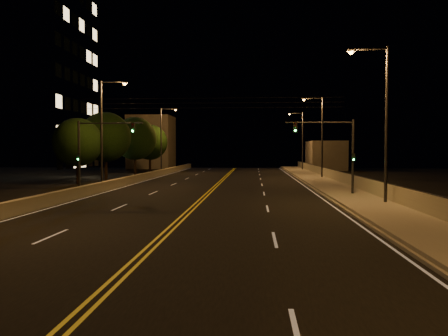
# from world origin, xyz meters

# --- Properties ---
(road) EXTENTS (18.00, 120.00, 0.02)m
(road) POSITION_xyz_m (0.00, 20.00, 0.01)
(road) COLOR black
(road) RESTS_ON ground
(sidewalk) EXTENTS (3.60, 120.00, 0.30)m
(sidewalk) POSITION_xyz_m (10.80, 20.00, 0.15)
(sidewalk) COLOR gray
(sidewalk) RESTS_ON ground
(curb) EXTENTS (0.14, 120.00, 0.15)m
(curb) POSITION_xyz_m (8.93, 20.00, 0.07)
(curb) COLOR gray
(curb) RESTS_ON ground
(parapet_wall) EXTENTS (0.30, 120.00, 1.00)m
(parapet_wall) POSITION_xyz_m (12.45, 20.00, 0.80)
(parapet_wall) COLOR gray
(parapet_wall) RESTS_ON sidewalk
(jersey_barrier) EXTENTS (0.45, 120.00, 0.83)m
(jersey_barrier) POSITION_xyz_m (-9.08, 20.00, 0.41)
(jersey_barrier) COLOR gray
(jersey_barrier) RESTS_ON ground
(distant_building_right) EXTENTS (6.00, 10.00, 5.11)m
(distant_building_right) POSITION_xyz_m (16.50, 72.74, 2.55)
(distant_building_right) COLOR gray
(distant_building_right) RESTS_ON ground
(distant_building_left) EXTENTS (8.00, 8.00, 10.04)m
(distant_building_left) POSITION_xyz_m (-16.00, 76.42, 5.02)
(distant_building_left) COLOR gray
(distant_building_left) RESTS_ON ground
(parapet_rail) EXTENTS (0.06, 120.00, 0.06)m
(parapet_rail) POSITION_xyz_m (12.45, 20.00, 1.33)
(parapet_rail) COLOR black
(parapet_rail) RESTS_ON parapet_wall
(lane_markings) EXTENTS (17.32, 116.00, 0.00)m
(lane_markings) POSITION_xyz_m (0.00, 19.93, 0.02)
(lane_markings) COLOR silver
(lane_markings) RESTS_ON road
(streetlight_1) EXTENTS (2.55, 0.28, 9.83)m
(streetlight_1) POSITION_xyz_m (11.54, 20.93, 5.63)
(streetlight_1) COLOR #2D2D33
(streetlight_1) RESTS_ON ground
(streetlight_2) EXTENTS (2.55, 0.28, 9.83)m
(streetlight_2) POSITION_xyz_m (11.54, 46.15, 5.63)
(streetlight_2) COLOR #2D2D33
(streetlight_2) RESTS_ON ground
(streetlight_3) EXTENTS (2.55, 0.28, 9.83)m
(streetlight_3) POSITION_xyz_m (11.54, 67.12, 5.63)
(streetlight_3) COLOR #2D2D33
(streetlight_3) RESTS_ON ground
(streetlight_5) EXTENTS (2.55, 0.28, 9.83)m
(streetlight_5) POSITION_xyz_m (-9.94, 32.48, 5.63)
(streetlight_5) COLOR #2D2D33
(streetlight_5) RESTS_ON ground
(streetlight_6) EXTENTS (2.55, 0.28, 9.83)m
(streetlight_6) POSITION_xyz_m (-9.94, 58.15, 5.63)
(streetlight_6) COLOR #2D2D33
(streetlight_6) RESTS_ON ground
(traffic_signal_right) EXTENTS (5.11, 0.31, 5.77)m
(traffic_signal_right) POSITION_xyz_m (9.96, 26.33, 3.68)
(traffic_signal_right) COLOR #2D2D33
(traffic_signal_right) RESTS_ON ground
(traffic_signal_left) EXTENTS (5.11, 0.31, 5.77)m
(traffic_signal_left) POSITION_xyz_m (-8.76, 26.33, 3.68)
(traffic_signal_left) COLOR #2D2D33
(traffic_signal_left) RESTS_ON ground
(overhead_wires) EXTENTS (22.00, 0.03, 0.83)m
(overhead_wires) POSITION_xyz_m (0.00, 29.50, 7.40)
(overhead_wires) COLOR black
(tree_0) EXTENTS (5.05, 5.05, 6.85)m
(tree_0) POSITION_xyz_m (-14.59, 37.68, 4.31)
(tree_0) COLOR black
(tree_0) RESTS_ON ground
(tree_1) EXTENTS (5.92, 5.92, 8.03)m
(tree_1) POSITION_xyz_m (-13.87, 44.18, 5.06)
(tree_1) COLOR black
(tree_1) RESTS_ON ground
(tree_2) EXTENTS (6.00, 6.00, 8.14)m
(tree_2) POSITION_xyz_m (-12.94, 53.58, 5.13)
(tree_2) COLOR black
(tree_2) RESTS_ON ground
(tree_3) EXTENTS (5.56, 5.56, 7.54)m
(tree_3) POSITION_xyz_m (-12.70, 61.41, 4.75)
(tree_3) COLOR black
(tree_3) RESTS_ON ground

